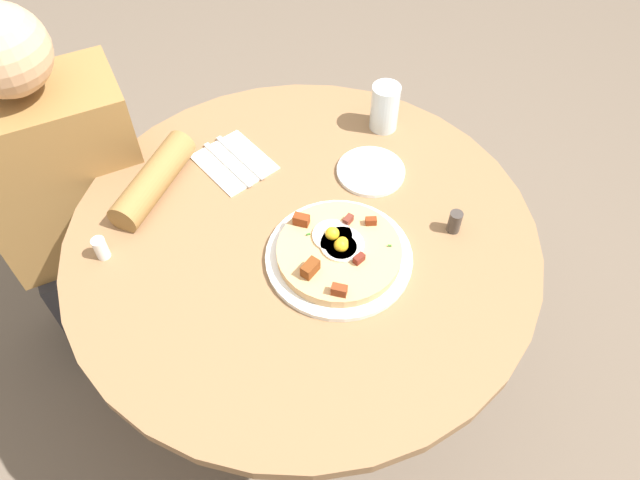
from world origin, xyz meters
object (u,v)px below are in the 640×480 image
object	(u,v)px
person_seated	(85,223)
pepper_shaker	(455,222)
breakfast_pizza	(338,251)
salt_shaker	(101,248)
bread_plate	(371,171)
dining_table	(304,281)
knife	(228,164)
water_glass	(385,107)
pizza_plate	(339,257)
fork	(240,157)

from	to	relation	value
person_seated	pepper_shaker	xyz separation A→B (m)	(0.73, -0.59, 0.27)
breakfast_pizza	salt_shaker	world-z (taller)	breakfast_pizza
bread_plate	pepper_shaker	world-z (taller)	pepper_shaker
dining_table	knife	bearing A→B (deg)	105.63
knife	water_glass	distance (m)	0.40
person_seated	bread_plate	size ratio (longest dim) A/B	7.22
pepper_shaker	breakfast_pizza	bearing A→B (deg)	171.52
water_glass	salt_shaker	bearing A→B (deg)	-172.11
bread_plate	knife	size ratio (longest dim) A/B	0.87
pizza_plate	pepper_shaker	bearing A→B (deg)	-8.18
bread_plate	water_glass	xyz separation A→B (m)	(0.10, 0.13, 0.05)
pizza_plate	knife	size ratio (longest dim) A/B	1.68
breakfast_pizza	pepper_shaker	size ratio (longest dim) A/B	4.85
bread_plate	pepper_shaker	xyz separation A→B (m)	(0.08, -0.22, 0.02)
bread_plate	dining_table	bearing A→B (deg)	-156.55
bread_plate	salt_shaker	xyz separation A→B (m)	(-0.61, 0.03, 0.02)
bread_plate	fork	xyz separation A→B (m)	(-0.26, 0.17, 0.00)
bread_plate	water_glass	bearing A→B (deg)	50.96
knife	breakfast_pizza	bearing A→B (deg)	-177.04
bread_plate	water_glass	world-z (taller)	water_glass
dining_table	pizza_plate	xyz separation A→B (m)	(0.04, -0.09, 0.18)
salt_shaker	person_seated	bearing A→B (deg)	96.40
pizza_plate	fork	world-z (taller)	pizza_plate
person_seated	bread_plate	bearing A→B (deg)	-29.44
water_glass	pepper_shaker	xyz separation A→B (m)	(-0.03, -0.35, -0.03)
pizza_plate	breakfast_pizza	distance (m)	0.02
fork	knife	size ratio (longest dim) A/B	1.00
water_glass	pepper_shaker	world-z (taller)	water_glass
dining_table	pepper_shaker	xyz separation A→B (m)	(0.30, -0.13, 0.20)
pizza_plate	fork	xyz separation A→B (m)	(-0.08, 0.36, 0.00)
salt_shaker	pepper_shaker	bearing A→B (deg)	-20.18
breakfast_pizza	bread_plate	world-z (taller)	breakfast_pizza
water_glass	breakfast_pizza	bearing A→B (deg)	-131.82
water_glass	pizza_plate	bearing A→B (deg)	-131.62
dining_table	breakfast_pizza	size ratio (longest dim) A/B	3.96
dining_table	bread_plate	distance (m)	0.30
fork	knife	distance (m)	0.04
breakfast_pizza	water_glass	xyz separation A→B (m)	(0.28, 0.31, 0.03)
breakfast_pizza	fork	bearing A→B (deg)	102.23
fork	water_glass	world-z (taller)	water_glass
knife	water_glass	xyz separation A→B (m)	(0.39, -0.03, 0.05)
bread_plate	salt_shaker	bearing A→B (deg)	177.32
breakfast_pizza	salt_shaker	bearing A→B (deg)	153.61
bread_plate	fork	world-z (taller)	bread_plate
knife	salt_shaker	distance (m)	0.35
dining_table	pepper_shaker	bearing A→B (deg)	-23.73
salt_shaker	pepper_shaker	size ratio (longest dim) A/B	0.97
pizza_plate	fork	distance (m)	0.37
person_seated	pepper_shaker	world-z (taller)	person_seated
person_seated	water_glass	distance (m)	0.84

